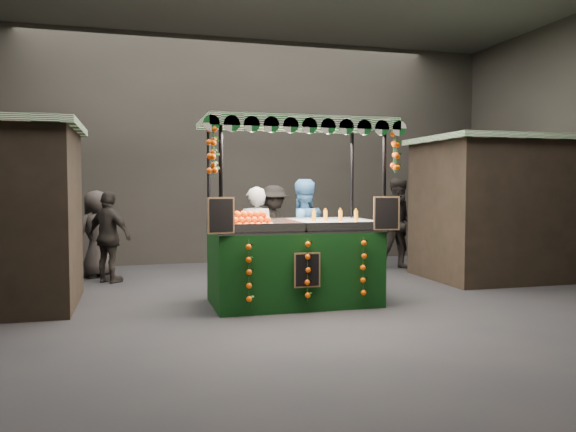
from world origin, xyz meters
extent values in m
plane|color=black|center=(0.00, 0.00, 0.00)|extent=(12.00, 12.00, 0.00)
cube|color=black|center=(0.00, 5.00, 2.50)|extent=(12.00, 0.10, 5.00)
cube|color=black|center=(0.00, -5.00, 2.50)|extent=(12.00, 0.10, 5.00)
cube|color=black|center=(4.40, 1.50, 1.25)|extent=(2.80, 2.00, 2.50)
cube|color=#12531D|center=(4.40, 1.50, 2.55)|extent=(3.00, 2.20, 0.10)
cube|color=black|center=(0.03, 0.25, 0.53)|extent=(2.34, 1.28, 1.06)
cube|color=#B3B6BA|center=(0.03, 0.25, 1.09)|extent=(2.34, 1.28, 0.04)
cylinder|color=black|center=(-1.11, -0.36, 1.28)|extent=(0.05, 0.05, 2.55)
cylinder|color=black|center=(1.16, -0.36, 1.28)|extent=(0.05, 0.05, 2.55)
cylinder|color=black|center=(-1.11, 0.85, 1.28)|extent=(0.05, 0.05, 2.55)
cylinder|color=black|center=(1.16, 0.85, 1.28)|extent=(0.05, 0.05, 2.55)
cube|color=#12531D|center=(0.03, 0.25, 2.60)|extent=(2.61, 1.54, 0.09)
cube|color=silver|center=(0.66, 0.25, 1.15)|extent=(1.04, 1.15, 0.09)
cube|color=black|center=(-1.12, -0.42, 1.33)|extent=(0.36, 0.10, 0.47)
cube|color=black|center=(1.18, -0.42, 1.33)|extent=(0.36, 0.10, 0.47)
cube|color=black|center=(0.03, -0.43, 0.59)|extent=(0.36, 0.03, 0.47)
imported|color=gray|center=(-0.33, 1.22, 0.85)|extent=(0.66, 0.48, 1.69)
imported|color=#2A5889|center=(0.44, 1.20, 0.91)|extent=(0.96, 0.79, 1.82)
imported|color=black|center=(-3.75, 3.40, 0.84)|extent=(0.66, 0.47, 1.69)
imported|color=black|center=(3.07, 2.98, 0.94)|extent=(1.01, 0.84, 1.87)
imported|color=black|center=(-2.63, 2.83, 0.81)|extent=(0.97, 0.94, 1.63)
imported|color=black|center=(0.56, 3.65, 0.86)|extent=(1.28, 1.09, 1.72)
imported|color=#2D2824|center=(-2.88, 3.52, 0.81)|extent=(0.95, 0.90, 1.63)
camera|label=1|loc=(-2.19, -7.64, 1.70)|focal=35.48mm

